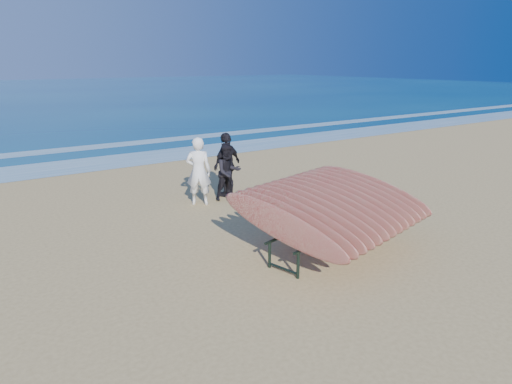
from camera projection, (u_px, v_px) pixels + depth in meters
ground at (278, 245)px, 9.32m from camera, size 120.00×120.00×0.00m
foam_near at (120, 161)px, 17.29m from camera, size 160.00×160.00×0.00m
foam_far at (95, 147)px, 20.08m from camera, size 160.00×160.00×0.00m
surfboard_rack at (332, 206)px, 8.92m from camera, size 3.75×3.52×1.45m
person_white at (199, 171)px, 11.79m from camera, size 0.78×0.71×1.78m
person_dark_a at (228, 172)px, 12.25m from camera, size 0.77×0.62×1.52m
person_dark_b at (227, 165)px, 12.57m from camera, size 1.13×0.78×1.78m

